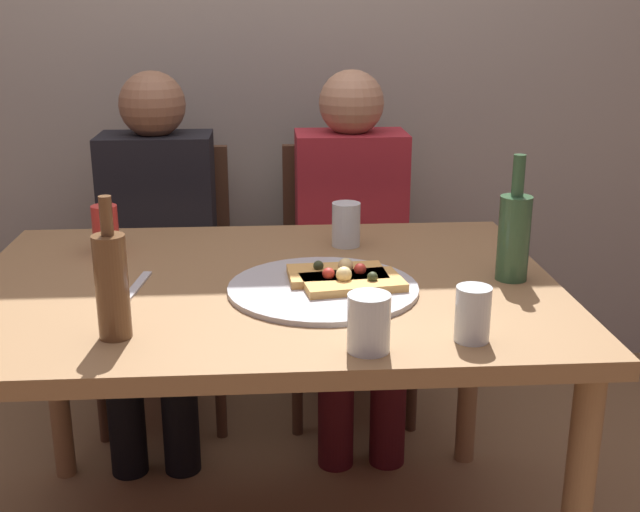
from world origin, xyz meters
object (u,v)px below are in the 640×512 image
table_knife (135,288)px  chair_right (348,261)px  beer_bottle (514,234)px  chair_left (165,265)px  pizza_slice_last (338,273)px  tumbler_far (346,224)px  dining_table (264,314)px  wine_bottle (112,284)px  pizza_tray (323,288)px  pizza_slice_extra (351,281)px  tumbler_near (369,323)px  guest_in_sweater (157,241)px  guest_in_beanie (353,238)px  wine_glass (473,314)px  soda_can (106,229)px

table_knife → chair_right: size_ratio=0.24×
beer_bottle → chair_left: bearing=135.3°
pizza_slice_last → chair_left: (-0.51, 0.91, -0.27)m
tumbler_far → table_knife: tumbler_far is taller
dining_table → pizza_slice_last: size_ratio=5.94×
wine_bottle → chair_right: bearing=64.2°
pizza_tray → wine_bottle: wine_bottle is taller
dining_table → pizza_slice_extra: bearing=-22.9°
dining_table → tumbler_near: (0.19, -0.40, 0.14)m
tumbler_near → guest_in_sweater: guest_in_sweater is taller
chair_right → guest_in_beanie: size_ratio=0.77×
beer_bottle → wine_glass: beer_bottle is taller
guest_in_sweater → tumbler_far: bearing=140.6°
pizza_slice_extra → chair_right: (0.09, 0.96, -0.27)m
beer_bottle → soda_can: 1.02m
wine_glass → chair_right: size_ratio=0.12×
beer_bottle → chair_right: bearing=107.5°
tumbler_far → wine_glass: (0.18, -0.63, -0.00)m
tumbler_far → dining_table: bearing=-129.1°
table_knife → wine_bottle: bearing=8.1°
beer_bottle → chair_left: size_ratio=0.32×
pizza_tray → pizza_slice_extra: size_ratio=1.79×
pizza_slice_extra → wine_glass: bearing=-54.9°
beer_bottle → table_knife: bearing=-179.2°
wine_bottle → chair_left: (-0.06, 1.18, -0.35)m
dining_table → pizza_slice_last: (0.17, -0.03, 0.11)m
table_knife → guest_in_sweater: size_ratio=0.19×
pizza_slice_extra → soda_can: (-0.60, 0.34, 0.04)m
tumbler_far → guest_in_sweater: 0.74m
wine_bottle → table_knife: (-0.00, 0.27, -0.11)m
tumbler_near → chair_right: size_ratio=0.12×
pizza_slice_extra → tumbler_far: tumbler_far is taller
table_knife → wine_glass: bearing=71.4°
pizza_tray → tumbler_near: tumbler_near is taller
guest_in_beanie → tumbler_far: bearing=81.3°
table_knife → guest_in_beanie: guest_in_beanie is taller
pizza_tray → tumbler_near: (0.06, -0.32, 0.05)m
pizza_slice_extra → chair_right: size_ratio=0.26×
pizza_slice_extra → soda_can: soda_can is taller
pizza_slice_last → tumbler_far: bearing=80.8°
wine_glass → table_knife: wine_glass is taller
tumbler_near → guest_in_sweater: size_ratio=0.09×
tumbler_far → pizza_slice_extra: bearing=-93.8°
pizza_tray → beer_bottle: beer_bottle is taller
tumbler_near → guest_in_sweater: 1.26m
tumbler_far → guest_in_beanie: size_ratio=0.10×
pizza_slice_extra → chair_left: 1.13m
pizza_tray → guest_in_sweater: size_ratio=0.36×
pizza_slice_extra → tumbler_near: tumbler_near is taller
guest_in_beanie → tumbler_near: bearing=85.1°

